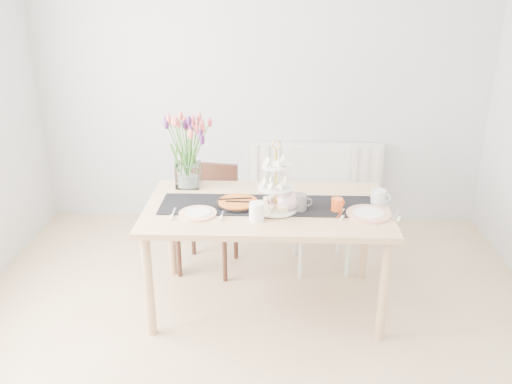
{
  "coord_description": "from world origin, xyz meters",
  "views": [
    {
      "loc": [
        0.12,
        -2.5,
        2.17
      ],
      "look_at": [
        0.0,
        0.72,
        0.87
      ],
      "focal_mm": 38.0,
      "sensor_mm": 36.0,
      "label": 1
    }
  ],
  "objects_px": {
    "chair_white": "(321,198)",
    "cream_jug": "(378,197)",
    "plate_right": "(369,214)",
    "tart_tin": "(238,203)",
    "teapot": "(288,201)",
    "dining_table": "(267,216)",
    "plate_left": "(198,213)",
    "tulip_vase": "(187,141)",
    "cake_stand": "(276,193)",
    "mug_white": "(257,211)",
    "mug_grey": "(299,203)",
    "mug_orange": "(337,205)",
    "radiator": "(316,175)",
    "chair_brown": "(210,209)"
  },
  "relations": [
    {
      "from": "cake_stand",
      "to": "mug_orange",
      "type": "bearing_deg",
      "value": -0.39
    },
    {
      "from": "chair_white",
      "to": "tulip_vase",
      "type": "xyz_separation_m",
      "value": [
        -0.98,
        -0.3,
        0.54
      ]
    },
    {
      "from": "cake_stand",
      "to": "mug_white",
      "type": "xyz_separation_m",
      "value": [
        -0.12,
        -0.15,
        -0.06
      ]
    },
    {
      "from": "teapot",
      "to": "dining_table",
      "type": "bearing_deg",
      "value": 154.6
    },
    {
      "from": "plate_left",
      "to": "plate_right",
      "type": "xyz_separation_m",
      "value": [
        1.08,
        0.03,
        0.0
      ]
    },
    {
      "from": "mug_grey",
      "to": "mug_orange",
      "type": "xyz_separation_m",
      "value": [
        0.24,
        -0.0,
        -0.01
      ]
    },
    {
      "from": "chair_white",
      "to": "cream_jug",
      "type": "height_order",
      "value": "chair_white"
    },
    {
      "from": "radiator",
      "to": "mug_orange",
      "type": "bearing_deg",
      "value": -89.07
    },
    {
      "from": "chair_brown",
      "to": "mug_orange",
      "type": "relative_size",
      "value": 9.12
    },
    {
      "from": "radiator",
      "to": "tulip_vase",
      "type": "bearing_deg",
      "value": -132.59
    },
    {
      "from": "chair_brown",
      "to": "teapot",
      "type": "relative_size",
      "value": 3.58
    },
    {
      "from": "cream_jug",
      "to": "mug_grey",
      "type": "bearing_deg",
      "value": -142.78
    },
    {
      "from": "radiator",
      "to": "mug_white",
      "type": "distance_m",
      "value": 1.75
    },
    {
      "from": "tulip_vase",
      "to": "mug_orange",
      "type": "xyz_separation_m",
      "value": [
        1.02,
        -0.41,
        -0.29
      ]
    },
    {
      "from": "mug_orange",
      "to": "plate_left",
      "type": "height_order",
      "value": "mug_orange"
    },
    {
      "from": "cake_stand",
      "to": "mug_orange",
      "type": "xyz_separation_m",
      "value": [
        0.39,
        -0.0,
        -0.08
      ]
    },
    {
      "from": "dining_table",
      "to": "plate_right",
      "type": "bearing_deg",
      "value": -10.86
    },
    {
      "from": "tulip_vase",
      "to": "tart_tin",
      "type": "relative_size",
      "value": 2.14
    },
    {
      "from": "chair_white",
      "to": "plate_left",
      "type": "relative_size",
      "value": 3.84
    },
    {
      "from": "mug_white",
      "to": "plate_right",
      "type": "distance_m",
      "value": 0.71
    },
    {
      "from": "dining_table",
      "to": "tulip_vase",
      "type": "relative_size",
      "value": 2.59
    },
    {
      "from": "cream_jug",
      "to": "plate_right",
      "type": "bearing_deg",
      "value": -92.79
    },
    {
      "from": "tart_tin",
      "to": "mug_grey",
      "type": "relative_size",
      "value": 2.59
    },
    {
      "from": "tulip_vase",
      "to": "tart_tin",
      "type": "bearing_deg",
      "value": -42.59
    },
    {
      "from": "teapot",
      "to": "cream_jug",
      "type": "height_order",
      "value": "teapot"
    },
    {
      "from": "chair_brown",
      "to": "cream_jug",
      "type": "distance_m",
      "value": 1.33
    },
    {
      "from": "radiator",
      "to": "plate_right",
      "type": "relative_size",
      "value": 4.26
    },
    {
      "from": "dining_table",
      "to": "plate_right",
      "type": "height_order",
      "value": "plate_right"
    },
    {
      "from": "radiator",
      "to": "chair_white",
      "type": "relative_size",
      "value": 1.29
    },
    {
      "from": "tulip_vase",
      "to": "chair_white",
      "type": "bearing_deg",
      "value": 16.95
    },
    {
      "from": "cream_jug",
      "to": "mug_grey",
      "type": "distance_m",
      "value": 0.54
    },
    {
      "from": "cake_stand",
      "to": "plate_left",
      "type": "bearing_deg",
      "value": -170.57
    },
    {
      "from": "teapot",
      "to": "radiator",
      "type": "bearing_deg",
      "value": 83.29
    },
    {
      "from": "tulip_vase",
      "to": "teapot",
      "type": "relative_size",
      "value": 2.73
    },
    {
      "from": "radiator",
      "to": "teapot",
      "type": "bearing_deg",
      "value": -100.9
    },
    {
      "from": "tart_tin",
      "to": "mug_orange",
      "type": "height_order",
      "value": "mug_orange"
    },
    {
      "from": "cake_stand",
      "to": "dining_table",
      "type": "bearing_deg",
      "value": 127.87
    },
    {
      "from": "teapot",
      "to": "mug_orange",
      "type": "distance_m",
      "value": 0.31
    },
    {
      "from": "plate_left",
      "to": "mug_white",
      "type": "bearing_deg",
      "value": -9.92
    },
    {
      "from": "chair_white",
      "to": "mug_orange",
      "type": "distance_m",
      "value": 0.76
    },
    {
      "from": "plate_left",
      "to": "radiator",
      "type": "bearing_deg",
      "value": 61.29
    },
    {
      "from": "chair_white",
      "to": "mug_white",
      "type": "bearing_deg",
      "value": -123.59
    },
    {
      "from": "chair_white",
      "to": "mug_white",
      "type": "xyz_separation_m",
      "value": [
        -0.47,
        -0.86,
        0.26
      ]
    },
    {
      "from": "tulip_vase",
      "to": "cake_stand",
      "type": "distance_m",
      "value": 0.78
    },
    {
      "from": "cake_stand",
      "to": "tart_tin",
      "type": "height_order",
      "value": "cake_stand"
    },
    {
      "from": "teapot",
      "to": "cream_jug",
      "type": "relative_size",
      "value": 2.31
    },
    {
      "from": "plate_right",
      "to": "tart_tin",
      "type": "bearing_deg",
      "value": 172.04
    },
    {
      "from": "chair_brown",
      "to": "tart_tin",
      "type": "bearing_deg",
      "value": -56.21
    },
    {
      "from": "tulip_vase",
      "to": "cream_jug",
      "type": "bearing_deg",
      "value": -12.19
    },
    {
      "from": "dining_table",
      "to": "plate_left",
      "type": "bearing_deg",
      "value": -160.66
    }
  ]
}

